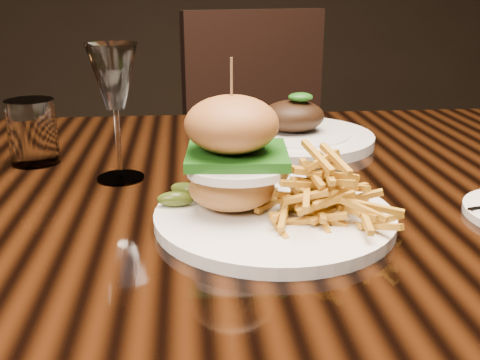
{
  "coord_description": "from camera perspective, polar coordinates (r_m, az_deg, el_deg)",
  "views": [
    {
      "loc": [
        -0.12,
        -0.77,
        1.02
      ],
      "look_at": [
        -0.06,
        -0.17,
        0.81
      ],
      "focal_mm": 42.0,
      "sensor_mm": 36.0,
      "label": 1
    }
  ],
  "objects": [
    {
      "name": "ramekin",
      "position": [
        0.89,
        -0.91,
        2.42
      ],
      "size": [
        0.07,
        0.07,
        0.03
      ],
      "primitive_type": "cube",
      "rotation": [
        0.0,
        0.0,
        -0.01
      ],
      "color": "white",
      "rests_on": "dining_table"
    },
    {
      "name": "far_dish",
      "position": [
        1.02,
        5.35,
        4.73
      ],
      "size": [
        0.29,
        0.29,
        0.09
      ],
      "rotation": [
        0.0,
        0.0,
        0.22
      ],
      "color": "white",
      "rests_on": "dining_table"
    },
    {
      "name": "water_tumbler",
      "position": [
        0.95,
        -20.31,
        4.61
      ],
      "size": [
        0.08,
        0.08,
        0.1
      ],
      "primitive_type": "cylinder",
      "color": "white",
      "rests_on": "dining_table"
    },
    {
      "name": "wine_glass",
      "position": [
        0.81,
        -12.7,
        9.76
      ],
      "size": [
        0.07,
        0.07,
        0.2
      ],
      "color": "white",
      "rests_on": "dining_table"
    },
    {
      "name": "burger_plate",
      "position": [
        0.66,
        3.24,
        -0.14
      ],
      "size": [
        0.29,
        0.29,
        0.2
      ],
      "rotation": [
        0.0,
        0.0,
        -0.29
      ],
      "color": "white",
      "rests_on": "dining_table"
    },
    {
      "name": "dining_table",
      "position": [
        0.86,
        3.24,
        -4.82
      ],
      "size": [
        1.6,
        0.9,
        0.75
      ],
      "color": "black",
      "rests_on": "ground"
    },
    {
      "name": "chair_far",
      "position": [
        1.75,
        2.79,
        3.17
      ],
      "size": [
        0.56,
        0.57,
        0.95
      ],
      "rotation": [
        0.0,
        0.0,
        0.26
      ],
      "color": "black",
      "rests_on": "ground"
    }
  ]
}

